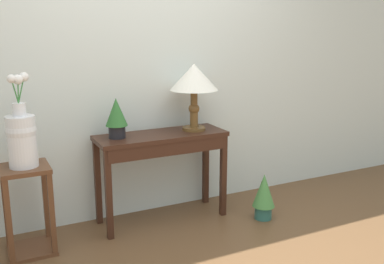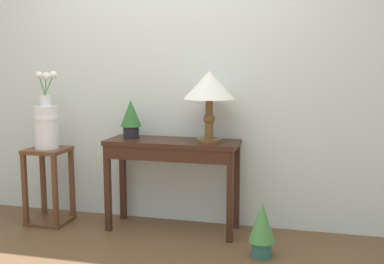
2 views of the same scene
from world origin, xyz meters
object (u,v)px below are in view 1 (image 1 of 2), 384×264
at_px(table_lamp, 194,80).
at_px(flower_vase_tall, 21,134).
at_px(pedestal_stand_left, 28,210).
at_px(potted_plant_on_console, 116,116).
at_px(potted_plant_floor, 264,195).
at_px(console_table, 162,149).

bearing_deg(table_lamp, flower_vase_tall, -175.97).
bearing_deg(pedestal_stand_left, potted_plant_on_console, 9.61).
xyz_separation_m(flower_vase_tall, potted_plant_floor, (1.78, -0.28, -0.64)).
bearing_deg(pedestal_stand_left, console_table, 3.98).
relative_size(console_table, flower_vase_tall, 1.65).
bearing_deg(pedestal_stand_left, potted_plant_floor, -8.78).
xyz_separation_m(pedestal_stand_left, flower_vase_tall, (0.00, 0.00, 0.53)).
relative_size(table_lamp, potted_plant_on_console, 1.76).
relative_size(flower_vase_tall, potted_plant_floor, 1.62).
distance_m(pedestal_stand_left, flower_vase_tall, 0.53).
xyz_separation_m(potted_plant_on_console, pedestal_stand_left, (-0.69, -0.12, -0.58)).
distance_m(potted_plant_on_console, potted_plant_floor, 1.34).
distance_m(console_table, table_lamp, 0.60).
relative_size(pedestal_stand_left, flower_vase_tall, 1.00).
distance_m(flower_vase_tall, potted_plant_floor, 1.91).
distance_m(table_lamp, potted_plant_on_console, 0.68).
xyz_separation_m(pedestal_stand_left, potted_plant_floor, (1.78, -0.27, -0.10)).
xyz_separation_m(table_lamp, flower_vase_tall, (-1.33, -0.09, -0.28)).
height_order(potted_plant_on_console, potted_plant_floor, potted_plant_on_console).
relative_size(table_lamp, pedestal_stand_left, 0.85).
relative_size(pedestal_stand_left, potted_plant_floor, 1.63).
xyz_separation_m(console_table, pedestal_stand_left, (-1.04, -0.07, -0.29)).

